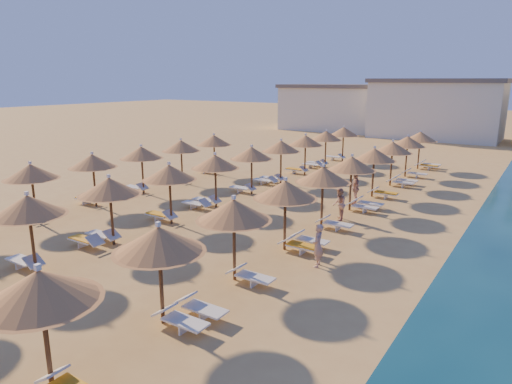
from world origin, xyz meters
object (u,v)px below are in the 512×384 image
Objects in this scene: beachgoer_b at (339,204)px; beachgoer_a at (318,245)px; beachgoer_c at (355,188)px; parasol_row_east at (323,176)px; parasol_row_west at (215,162)px.

beachgoer_b is 6.37m from beachgoer_a.
beachgoer_a is 0.90× the size of beachgoer_c.
beachgoer_a reaches higher than beachgoer_b.
parasol_row_west is at bearing 180.00° from parasol_row_east.
parasol_row_east is 5.28m from beachgoer_a.
parasol_row_east is at bearing -22.91° from beachgoer_c.
beachgoer_a is at bearing -27.85° from parasol_row_west.
beachgoer_c is at bearing 92.82° from parasol_row_east.
beachgoer_b is (0.25, 1.56, -1.76)m from parasol_row_east.
parasol_row_east is at bearing -174.36° from beachgoer_a.
parasol_row_west is 22.87× the size of beachgoer_a.
parasol_row_west is 8.32m from beachgoer_c.
beachgoer_c reaches higher than beachgoer_b.
parasol_row_east is 2.37m from beachgoer_b.
beachgoer_c is (-0.50, 3.49, 0.11)m from beachgoer_b.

